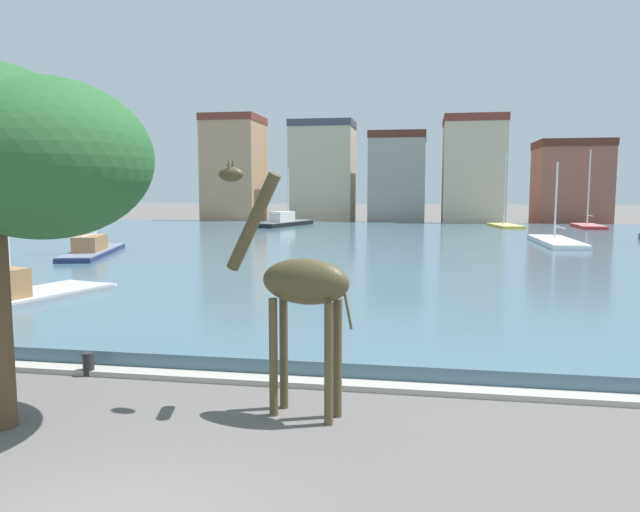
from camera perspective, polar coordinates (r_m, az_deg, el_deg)
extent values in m
cube|color=#476675|center=(38.82, 4.58, 0.74)|extent=(91.96, 52.76, 0.43)
cube|color=#ADA89E|center=(12.99, -6.72, -11.45)|extent=(91.96, 0.50, 0.12)
cylinder|color=#4C4228|center=(10.88, -4.41, -9.49)|extent=(0.15, 0.15, 2.12)
cylinder|color=#4C4228|center=(11.22, -3.43, -8.99)|extent=(0.15, 0.15, 2.12)
cylinder|color=#4C4228|center=(10.43, 0.82, -10.17)|extent=(0.15, 0.15, 2.12)
cylinder|color=#4C4228|center=(10.79, 1.66, -9.61)|extent=(0.15, 0.15, 2.12)
ellipsoid|color=#4C4228|center=(10.52, -1.41, -2.42)|extent=(1.74, 0.99, 0.81)
cylinder|color=#4C4228|center=(10.89, -6.31, 3.19)|extent=(1.13, 0.49, 1.81)
ellipsoid|color=#4C4228|center=(11.11, -8.40, 7.61)|extent=(0.55, 0.38, 0.27)
cone|color=#4C4228|center=(11.06, -8.60, 8.71)|extent=(0.06, 0.06, 0.15)
cone|color=#4C4228|center=(11.18, -8.23, 8.69)|extent=(0.06, 0.06, 0.15)
cylinder|color=#4C4228|center=(10.28, 2.53, -4.54)|extent=(0.23, 0.10, 0.86)
cube|color=black|center=(58.26, -3.27, 2.82)|extent=(4.06, 8.26, 0.80)
ellipsoid|color=black|center=(61.61, -1.48, 3.03)|extent=(2.36, 3.18, 0.76)
cube|color=slate|center=(58.23, -3.27, 3.25)|extent=(3.98, 8.10, 0.06)
cube|color=silver|center=(57.68, -3.58, 3.72)|extent=(2.02, 3.07, 0.96)
cylinder|color=silver|center=(58.67, -2.99, 5.73)|extent=(0.12, 0.12, 5.09)
cylinder|color=silver|center=(57.49, -3.68, 4.07)|extent=(0.90, 2.73, 0.08)
cube|color=red|center=(60.45, 23.92, 2.35)|extent=(2.13, 5.52, 0.67)
ellipsoid|color=red|center=(62.99, 23.37, 2.52)|extent=(1.89, 1.94, 0.63)
cube|color=#C7716E|center=(60.43, 23.93, 2.69)|extent=(2.08, 5.41, 0.06)
cylinder|color=silver|center=(60.74, 23.99, 5.91)|extent=(0.12, 0.12, 6.84)
cylinder|color=silver|center=(59.85, 24.09, 3.49)|extent=(0.10, 1.93, 0.08)
cube|color=navy|center=(35.21, -20.54, -0.05)|extent=(3.90, 8.20, 0.65)
ellipsoid|color=navy|center=(38.90, -19.17, 0.58)|extent=(2.28, 3.13, 0.61)
cube|color=slate|center=(35.17, -20.56, 0.52)|extent=(3.82, 8.04, 0.06)
cube|color=#9E7047|center=(34.55, -20.84, 1.14)|extent=(1.94, 3.04, 0.81)
cylinder|color=silver|center=(35.60, -20.57, 6.72)|extent=(0.12, 0.12, 7.66)
cylinder|color=silver|center=(34.32, -20.95, 1.83)|extent=(0.86, 2.72, 0.08)
ellipsoid|color=#939399|center=(23.71, -20.95, -3.12)|extent=(2.68, 3.23, 0.54)
cylinder|color=silver|center=(21.36, -27.50, 3.82)|extent=(0.12, 0.12, 5.54)
cube|color=gold|center=(59.38, 17.02, 2.52)|extent=(2.98, 5.94, 0.59)
ellipsoid|color=gold|center=(61.96, 16.30, 2.69)|extent=(2.16, 2.27, 0.56)
cube|color=#DFCD77|center=(59.36, 17.03, 2.83)|extent=(2.92, 5.82, 0.06)
cylinder|color=silver|center=(59.67, 17.01, 6.02)|extent=(0.12, 0.12, 6.66)
cylinder|color=silver|center=(58.78, 17.21, 3.64)|extent=(0.41, 1.97, 0.08)
cube|color=white|center=(41.98, 21.35, 0.92)|extent=(2.33, 8.29, 0.68)
ellipsoid|color=white|center=(45.80, 20.31, 1.39)|extent=(2.02, 2.92, 0.65)
cube|color=silver|center=(41.95, 21.37, 1.43)|extent=(2.29, 8.12, 0.06)
cylinder|color=silver|center=(42.43, 21.33, 4.86)|extent=(0.12, 0.12, 5.05)
cylinder|color=silver|center=(41.09, 21.67, 2.54)|extent=(0.13, 2.89, 0.08)
ellipsoid|color=#285B2D|center=(10.90, -24.60, 8.34)|extent=(3.50, 3.50, 2.63)
cylinder|color=#232326|center=(14.21, -20.97, -9.48)|extent=(0.24, 0.24, 0.50)
cube|color=tan|center=(71.56, -8.05, 7.72)|extent=(6.11, 6.95, 11.51)
cube|color=brown|center=(71.97, -8.13, 12.63)|extent=(6.24, 7.09, 0.80)
cube|color=#C6B293|center=(70.58, 0.25, 7.56)|extent=(7.10, 5.32, 10.90)
cube|color=#42424C|center=(70.94, 0.25, 12.29)|extent=(7.24, 5.42, 0.80)
cube|color=gray|center=(69.45, 7.32, 6.91)|extent=(6.10, 7.70, 9.40)
cube|color=#51281E|center=(69.69, 7.38, 11.10)|extent=(6.22, 7.85, 0.80)
cube|color=#C6B293|center=(68.47, 14.17, 7.39)|extent=(6.37, 7.94, 10.86)
cube|color=brown|center=(68.83, 14.31, 12.24)|extent=(6.49, 8.10, 0.80)
cube|color=#8E5142|center=(71.17, 22.50, 6.02)|extent=(7.25, 7.14, 8.31)
cube|color=#51281E|center=(71.32, 22.65, 9.68)|extent=(7.39, 7.28, 0.80)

